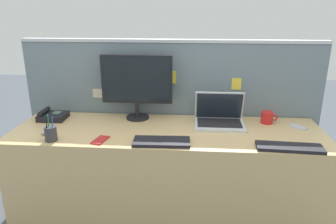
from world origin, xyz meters
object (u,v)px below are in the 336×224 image
object	(u,v)px
keyboard_spare	(289,147)
computer_mouse_right_hand	(47,131)
laptop	(219,117)
pen_cup	(51,133)
cell_phone_red_case	(100,140)
cell_phone_silver_slab	(298,127)
desktop_monitor	(137,82)
keyboard_main	(162,142)
desk_phone	(52,116)
coffee_mug	(267,117)

from	to	relation	value
keyboard_spare	computer_mouse_right_hand	xyz separation A→B (m)	(-1.63, 0.13, 0.01)
laptop	pen_cup	size ratio (longest dim) A/B	2.00
cell_phone_red_case	cell_phone_silver_slab	bearing A→B (deg)	26.52
desktop_monitor	computer_mouse_right_hand	world-z (taller)	desktop_monitor
desktop_monitor	cell_phone_silver_slab	distance (m)	1.26
desktop_monitor	cell_phone_silver_slab	world-z (taller)	desktop_monitor
keyboard_main	pen_cup	world-z (taller)	pen_cup
pen_cup	cell_phone_red_case	bearing A→B (deg)	4.27
desk_phone	coffee_mug	size ratio (longest dim) A/B	1.60
cell_phone_red_case	coffee_mug	bearing A→B (deg)	32.47
desktop_monitor	keyboard_spare	distance (m)	1.20
laptop	cell_phone_red_case	distance (m)	0.90
computer_mouse_right_hand	desk_phone	bearing A→B (deg)	119.80
pen_cup	laptop	bearing A→B (deg)	19.39
keyboard_main	coffee_mug	xyz separation A→B (m)	(0.77, 0.44, 0.03)
laptop	cell_phone_red_case	world-z (taller)	laptop
cell_phone_silver_slab	coffee_mug	xyz separation A→B (m)	(-0.21, 0.08, 0.04)
desktop_monitor	cell_phone_red_case	size ratio (longest dim) A/B	3.94
cell_phone_silver_slab	computer_mouse_right_hand	bearing A→B (deg)	145.76
laptop	keyboard_main	world-z (taller)	laptop
coffee_mug	desktop_monitor	bearing A→B (deg)	177.91
cell_phone_red_case	desk_phone	bearing A→B (deg)	154.59
desk_phone	coffee_mug	xyz separation A→B (m)	(1.68, 0.04, 0.02)
desktop_monitor	keyboard_main	distance (m)	0.60
desk_phone	desktop_monitor	bearing A→B (deg)	6.83
keyboard_spare	desktop_monitor	bearing A→B (deg)	157.77
computer_mouse_right_hand	cell_phone_silver_slab	bearing A→B (deg)	20.76
desk_phone	cell_phone_silver_slab	xyz separation A→B (m)	(1.89, -0.04, -0.02)
keyboard_spare	computer_mouse_right_hand	world-z (taller)	computer_mouse_right_hand
desk_phone	keyboard_main	size ratio (longest dim) A/B	0.55
keyboard_main	cell_phone_red_case	distance (m)	0.41
keyboard_main	pen_cup	distance (m)	0.74
desktop_monitor	keyboard_main	size ratio (longest dim) A/B	1.49
desk_phone	cell_phone_red_case	size ratio (longest dim) A/B	1.45
cell_phone_red_case	coffee_mug	distance (m)	1.26
desktop_monitor	computer_mouse_right_hand	distance (m)	0.74
keyboard_spare	pen_cup	world-z (taller)	pen_cup
keyboard_spare	cell_phone_red_case	size ratio (longest dim) A/B	2.90
desk_phone	keyboard_spare	distance (m)	1.77
desk_phone	coffee_mug	distance (m)	1.68
laptop	desk_phone	size ratio (longest dim) A/B	1.80
desktop_monitor	pen_cup	size ratio (longest dim) A/B	3.03
keyboard_main	cell_phone_red_case	size ratio (longest dim) A/B	2.64
pen_cup	cell_phone_red_case	xyz separation A→B (m)	(0.33, 0.02, -0.05)
computer_mouse_right_hand	desktop_monitor	bearing A→B (deg)	45.24
keyboard_main	cell_phone_silver_slab	size ratio (longest dim) A/B	2.92
keyboard_main	computer_mouse_right_hand	bearing A→B (deg)	170.55
desk_phone	keyboard_spare	world-z (taller)	desk_phone
pen_cup	cell_phone_silver_slab	distance (m)	1.76
desktop_monitor	computer_mouse_right_hand	size ratio (longest dim) A/B	5.55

